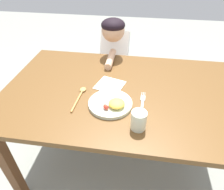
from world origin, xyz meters
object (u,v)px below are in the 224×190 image
Objects in this scene: fork at (142,104)px; drinking_cup at (139,120)px; person at (115,70)px; spoon at (80,95)px; plate at (111,104)px.

drinking_cup reaches higher than fork.
fork is 0.20× the size of person.
drinking_cup is (0.34, -0.20, 0.04)m from spoon.
plate reaches higher than spoon.
person is at bearing 96.35° from plate.
person reaches higher than fork.
plate is at bearing -105.32° from spoon.
drinking_cup is (-0.02, -0.18, 0.04)m from fork.
fork is 0.35m from spoon.
plate is at bearing 96.35° from person.
fork is at bearing -90.99° from spoon.
drinking_cup is at bearing -117.81° from spoon.
plate is 0.75m from person.
plate is 0.20m from drinking_cup.
spoon is at bearing 149.38° from drinking_cup.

